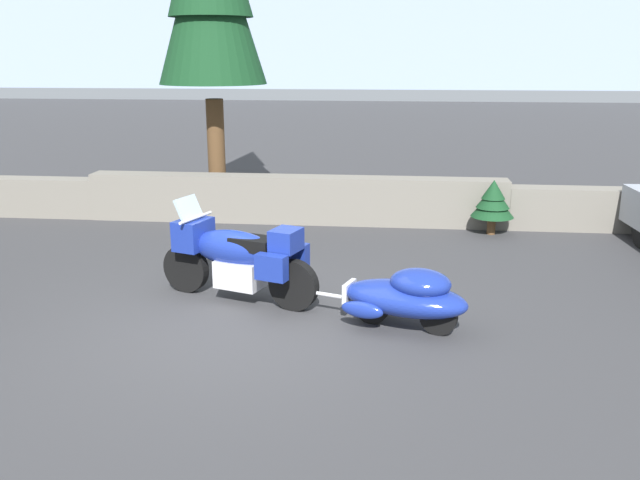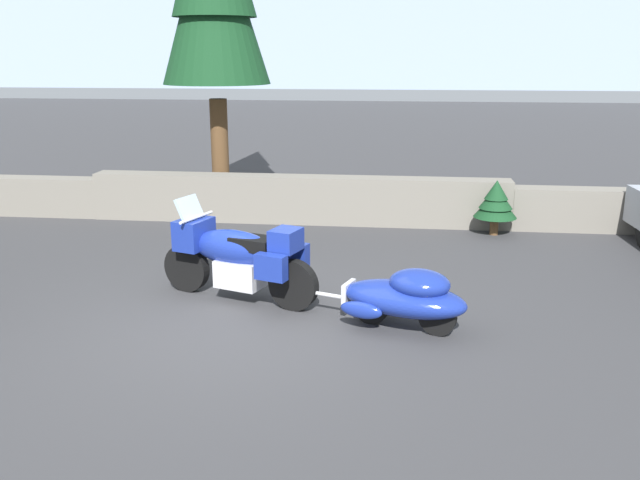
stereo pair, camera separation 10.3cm
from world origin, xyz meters
The scene contains 6 objects.
ground_plane centered at (0.00, 0.00, 0.00)m, with size 80.00×80.00×0.00m, color #38383A.
stone_guard_wall centered at (0.18, 5.28, 0.41)m, with size 24.00×0.52×0.90m.
distant_ridgeline centered at (0.00, 95.30, 8.00)m, with size 240.00×80.00×16.00m, color #8C9EB7.
touring_motorcycle centered at (-0.17, 0.95, 0.62)m, with size 2.23×1.18×1.33m.
car_shaped_trailer centered at (2.01, 0.20, 0.41)m, with size 2.20×1.15×0.76m.
pine_sapling_near centered at (3.64, 4.76, 0.62)m, with size 0.77×0.77×1.00m.
Camera 2 is at (1.88, -7.33, 3.16)m, focal length 37.98 mm.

